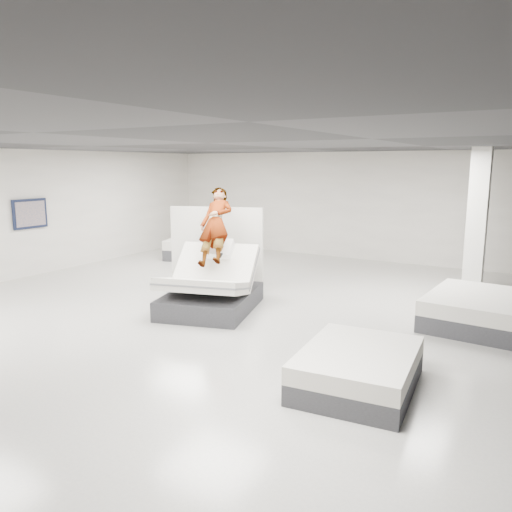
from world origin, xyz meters
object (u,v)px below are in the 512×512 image
(flat_bed_right_far, at_px, (476,310))
(flat_bed_right_near, at_px, (358,369))
(remote, at_px, (221,255))
(column, at_px, (477,221))
(flat_bed_left_far, at_px, (206,248))
(hero_bed, at_px, (211,290))
(person, at_px, (216,240))
(wall_poster, at_px, (30,214))
(divider_panel, at_px, (217,250))

(flat_bed_right_far, distance_m, flat_bed_right_near, 3.63)
(remote, relative_size, column, 0.04)
(flat_bed_right_far, xyz_separation_m, flat_bed_left_far, (-8.00, 2.82, 0.02))
(hero_bed, bearing_deg, person, 106.15)
(person, distance_m, flat_bed_right_near, 4.45)
(person, distance_m, wall_poster, 5.65)
(divider_panel, xyz_separation_m, flat_bed_left_far, (-2.65, 3.19, -0.65))
(remote, xyz_separation_m, column, (3.98, 4.17, 0.49))
(wall_poster, bearing_deg, flat_bed_left_far, 61.30)
(person, distance_m, divider_panel, 1.23)
(column, bearing_deg, flat_bed_right_near, -95.24)
(hero_bed, bearing_deg, column, 45.05)
(divider_panel, height_order, flat_bed_right_near, divider_panel)
(column, bearing_deg, remote, -133.69)
(person, distance_m, remote, 0.47)
(hero_bed, relative_size, flat_bed_right_near, 1.28)
(flat_bed_right_far, relative_size, flat_bed_right_near, 1.12)
(hero_bed, xyz_separation_m, flat_bed_right_far, (4.60, 1.65, -0.13))
(remote, xyz_separation_m, flat_bed_left_far, (-3.62, 4.43, -0.81))
(person, xyz_separation_m, flat_bed_right_near, (3.74, -2.16, -1.10))
(remote, bearing_deg, flat_bed_right_far, 4.01)
(flat_bed_right_near, relative_size, wall_poster, 2.03)
(flat_bed_right_near, height_order, flat_bed_left_far, flat_bed_left_far)
(column, relative_size, wall_poster, 3.37)
(column, bearing_deg, flat_bed_left_far, 178.07)
(hero_bed, relative_size, remote, 17.70)
(hero_bed, bearing_deg, flat_bed_left_far, 127.30)
(person, bearing_deg, column, 26.07)
(hero_bed, bearing_deg, flat_bed_right_near, -26.89)
(remote, height_order, flat_bed_right_far, remote)
(hero_bed, xyz_separation_m, column, (4.20, 4.21, 1.19))
(flat_bed_right_far, height_order, flat_bed_right_near, flat_bed_right_far)
(flat_bed_right_near, bearing_deg, hero_bed, 153.11)
(divider_panel, xyz_separation_m, flat_bed_right_far, (5.35, 0.37, -0.67))
(flat_bed_right_far, relative_size, column, 0.67)
(wall_poster, bearing_deg, column, 21.93)
(person, relative_size, remote, 12.94)
(hero_bed, height_order, wall_poster, wall_poster)
(hero_bed, xyz_separation_m, wall_poster, (-5.73, 0.21, 1.19))
(divider_panel, distance_m, wall_poster, 5.14)
(hero_bed, relative_size, wall_poster, 2.61)
(flat_bed_right_far, bearing_deg, divider_panel, -176.02)
(divider_panel, bearing_deg, flat_bed_left_far, 111.08)
(divider_panel, bearing_deg, flat_bed_right_near, -54.11)
(person, height_order, divider_panel, person)
(divider_panel, distance_m, flat_bed_left_far, 4.20)
(wall_poster, bearing_deg, divider_panel, 12.10)
(flat_bed_right_far, height_order, flat_bed_left_far, flat_bed_left_far)
(flat_bed_right_near, xyz_separation_m, flat_bed_left_far, (-7.05, 6.31, 0.05))
(person, height_order, remote, person)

